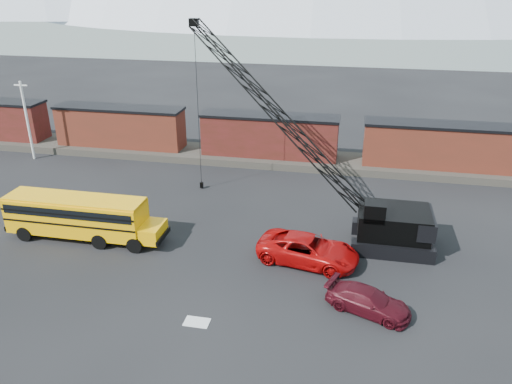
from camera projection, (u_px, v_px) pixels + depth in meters
ground at (209, 281)px, 31.15m from camera, size 160.00×160.00×0.00m
gravel_berm at (269, 158)px, 50.75m from camera, size 120.00×5.00×0.70m
boxcar_west_near at (120, 126)px, 52.65m from camera, size 13.70×3.10×4.17m
boxcar_mid at (270, 135)px, 49.77m from camera, size 13.70×3.10×4.17m
boxcar_east_near at (437, 145)px, 46.89m from camera, size 13.70×3.10×4.17m
utility_pole at (27, 120)px, 49.94m from camera, size 1.40×0.24×8.00m
snow_patch at (197, 322)px, 27.47m from camera, size 1.40×0.90×0.02m
school_bus at (81, 216)px, 35.46m from camera, size 11.65×2.65×3.19m
red_pickup at (308, 250)px, 32.84m from camera, size 7.12×4.23×1.86m
maroon_suv at (368, 301)px, 28.09m from camera, size 5.23×3.57×1.41m
crawler_crane at (277, 114)px, 36.70m from camera, size 19.31×9.76×14.61m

